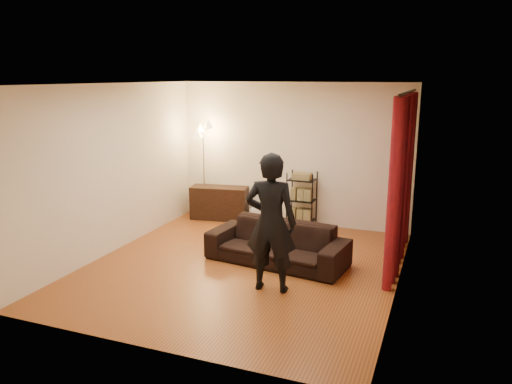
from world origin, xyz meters
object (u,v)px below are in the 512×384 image
at_px(floor_lamp, 204,172).
at_px(person, 271,223).
at_px(sofa, 277,243).
at_px(storage_boxes, 260,215).
at_px(media_cabinet, 220,203).
at_px(wire_shelf, 302,200).

bearing_deg(floor_lamp, person, -49.20).
height_order(sofa, storage_boxes, sofa).
xyz_separation_m(media_cabinet, wire_shelf, (1.70, 0.01, 0.21)).
distance_m(person, wire_shelf, 2.91).
bearing_deg(sofa, person, -68.39).
distance_m(sofa, floor_lamp, 2.87).
xyz_separation_m(media_cabinet, storage_boxes, (0.83, 0.08, -0.19)).
bearing_deg(floor_lamp, sofa, -39.99).
xyz_separation_m(person, floor_lamp, (-2.38, 2.75, 0.03)).
bearing_deg(wire_shelf, media_cabinet, 163.06).
relative_size(storage_boxes, wire_shelf, 0.32).
distance_m(person, media_cabinet, 3.58).
bearing_deg(person, media_cabinet, -60.17).
bearing_deg(storage_boxes, floor_lamp, -171.13).
height_order(sofa, media_cabinet, media_cabinet).
height_order(storage_boxes, floor_lamp, floor_lamp).
xyz_separation_m(storage_boxes, wire_shelf, (0.87, -0.07, 0.39)).
bearing_deg(sofa, storage_boxes, 125.27).
bearing_deg(person, sofa, -82.71).
relative_size(storage_boxes, floor_lamp, 0.18).
height_order(person, floor_lamp, floor_lamp).
distance_m(sofa, storage_boxes, 2.23).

